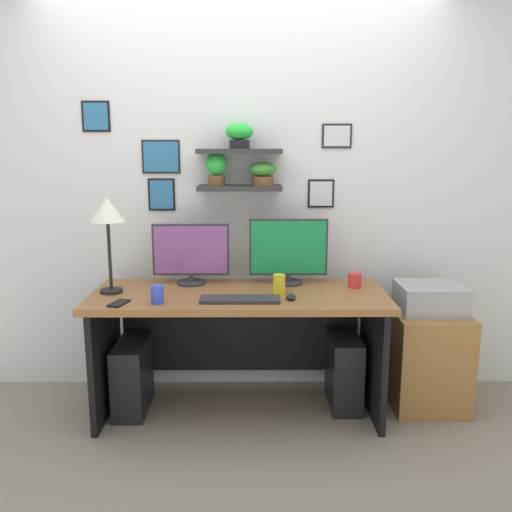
# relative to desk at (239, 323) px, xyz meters

# --- Properties ---
(ground_plane) EXTENTS (8.00, 8.00, 0.00)m
(ground_plane) POSITION_rel_desk_xyz_m (0.00, -0.06, -0.54)
(ground_plane) COLOR gray
(back_wall_assembly) EXTENTS (4.40, 0.24, 2.70)m
(back_wall_assembly) POSITION_rel_desk_xyz_m (-0.00, 0.38, 0.81)
(back_wall_assembly) COLOR silver
(back_wall_assembly) RESTS_ON ground
(desk) EXTENTS (1.72, 0.68, 0.75)m
(desk) POSITION_rel_desk_xyz_m (0.00, 0.00, 0.00)
(desk) COLOR brown
(desk) RESTS_ON ground
(monitor_left) EXTENTS (0.47, 0.18, 0.37)m
(monitor_left) POSITION_rel_desk_xyz_m (-0.30, 0.16, 0.40)
(monitor_left) COLOR #2D2D33
(monitor_left) RESTS_ON desk
(monitor_right) EXTENTS (0.48, 0.18, 0.40)m
(monitor_right) POSITION_rel_desk_xyz_m (0.30, 0.16, 0.41)
(monitor_right) COLOR #2D2D33
(monitor_right) RESTS_ON desk
(keyboard) EXTENTS (0.44, 0.14, 0.02)m
(keyboard) POSITION_rel_desk_xyz_m (0.01, -0.23, 0.22)
(keyboard) COLOR #2D2D33
(keyboard) RESTS_ON desk
(computer_mouse) EXTENTS (0.06, 0.09, 0.03)m
(computer_mouse) POSITION_rel_desk_xyz_m (0.29, -0.20, 0.22)
(computer_mouse) COLOR black
(computer_mouse) RESTS_ON desk
(desk_lamp) EXTENTS (0.20, 0.20, 0.56)m
(desk_lamp) POSITION_rel_desk_xyz_m (-0.75, -0.05, 0.66)
(desk_lamp) COLOR black
(desk_lamp) RESTS_ON desk
(cell_phone) EXTENTS (0.11, 0.15, 0.01)m
(cell_phone) POSITION_rel_desk_xyz_m (-0.64, -0.29, 0.21)
(cell_phone) COLOR black
(cell_phone) RESTS_ON desk
(coffee_mug) EXTENTS (0.08, 0.08, 0.09)m
(coffee_mug) POSITION_rel_desk_xyz_m (0.70, 0.06, 0.25)
(coffee_mug) COLOR red
(coffee_mug) RESTS_ON desk
(pen_cup) EXTENTS (0.07, 0.07, 0.10)m
(pen_cup) POSITION_rel_desk_xyz_m (-0.44, -0.27, 0.26)
(pen_cup) COLOR blue
(pen_cup) RESTS_ON desk
(water_cup) EXTENTS (0.07, 0.07, 0.11)m
(water_cup) POSITION_rel_desk_xyz_m (0.23, -0.07, 0.26)
(water_cup) COLOR yellow
(water_cup) RESTS_ON desk
(drawer_cabinet) EXTENTS (0.44, 0.50, 0.60)m
(drawer_cabinet) POSITION_rel_desk_xyz_m (1.16, 0.05, -0.24)
(drawer_cabinet) COLOR #9E6B38
(drawer_cabinet) RESTS_ON ground
(printer) EXTENTS (0.38, 0.34, 0.17)m
(printer) POSITION_rel_desk_xyz_m (1.16, 0.05, 0.14)
(printer) COLOR #9E9EA3
(printer) RESTS_ON drawer_cabinet
(computer_tower_left) EXTENTS (0.18, 0.40, 0.43)m
(computer_tower_left) POSITION_rel_desk_xyz_m (-0.65, -0.03, -0.33)
(computer_tower_left) COLOR black
(computer_tower_left) RESTS_ON ground
(computer_tower_right) EXTENTS (0.18, 0.40, 0.45)m
(computer_tower_right) POSITION_rel_desk_xyz_m (0.65, 0.04, -0.32)
(computer_tower_right) COLOR black
(computer_tower_right) RESTS_ON ground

